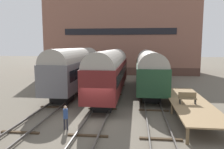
% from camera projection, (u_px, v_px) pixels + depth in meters
% --- Properties ---
extents(ground_plane, '(200.00, 200.00, 0.00)m').
position_uv_depth(ground_plane, '(97.00, 120.00, 16.78)').
color(ground_plane, '#60594C').
extents(track_left, '(2.60, 60.00, 0.26)m').
position_uv_depth(track_left, '(40.00, 116.00, 17.28)').
color(track_left, '#4C4742').
rests_on(track_left, ground).
extents(track_middle, '(2.60, 60.00, 0.26)m').
position_uv_depth(track_middle, '(97.00, 119.00, 16.76)').
color(track_middle, '#4C4742').
rests_on(track_middle, ground).
extents(track_right, '(2.60, 60.00, 0.26)m').
position_uv_depth(track_right, '(157.00, 121.00, 16.25)').
color(track_right, '#4C4742').
rests_on(track_right, ground).
extents(train_car_grey, '(3.05, 15.82, 5.40)m').
position_uv_depth(train_car_grey, '(76.00, 67.00, 27.08)').
color(train_car_grey, black).
rests_on(train_car_grey, ground).
extents(train_car_green, '(3.13, 17.13, 5.08)m').
position_uv_depth(train_car_green, '(149.00, 68.00, 27.84)').
color(train_car_green, black).
rests_on(train_car_green, ground).
extents(train_car_maroon, '(2.95, 17.10, 5.22)m').
position_uv_depth(train_car_maroon, '(110.00, 70.00, 24.92)').
color(train_car_maroon, black).
rests_on(train_car_maroon, ground).
extents(station_platform, '(3.11, 11.85, 1.09)m').
position_uv_depth(station_platform, '(190.00, 103.00, 18.10)').
color(station_platform, '#8C704C').
rests_on(station_platform, ground).
extents(bench, '(1.40, 0.40, 0.91)m').
position_uv_depth(bench, '(187.00, 98.00, 17.40)').
color(bench, brown).
rests_on(bench, station_platform).
extents(person_worker, '(0.32, 0.32, 1.70)m').
position_uv_depth(person_worker, '(66.00, 115.00, 14.74)').
color(person_worker, '#282833').
rests_on(person_worker, ground).
extents(warehouse_building, '(30.41, 12.97, 15.23)m').
position_uv_depth(warehouse_building, '(122.00, 37.00, 47.85)').
color(warehouse_building, '#4F342A').
rests_on(warehouse_building, ground).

